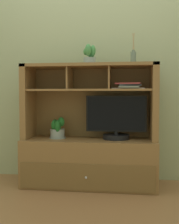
{
  "coord_description": "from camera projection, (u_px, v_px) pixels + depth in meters",
  "views": [
    {
      "loc": [
        0.36,
        -2.82,
        0.9
      ],
      "look_at": [
        0.0,
        0.0,
        0.74
      ],
      "focal_mm": 45.31,
      "sensor_mm": 36.0,
      "label": 1
    }
  ],
  "objects": [
    {
      "name": "back_wall",
      "position": [
        93.0,
        50.0,
        3.07
      ],
      "size": [
        6.0,
        0.02,
        2.8
      ],
      "primitive_type": "cube",
      "color": "#A3AF85",
      "rests_on": "ground"
    },
    {
      "name": "floor_plane",
      "position": [
        90.0,
        185.0,
        2.89
      ],
      "size": [
        6.0,
        6.0,
        0.02
      ],
      "primitive_type": "cube",
      "color": "#9A6840",
      "rests_on": "ground"
    },
    {
      "name": "potted_orchid",
      "position": [
        57.0,
        130.0,
        2.89
      ],
      "size": [
        0.17,
        0.17,
        0.22
      ],
      "color": "gray",
      "rests_on": "media_console"
    },
    {
      "name": "magazine_stack_left",
      "position": [
        129.0,
        86.0,
        2.76
      ],
      "size": [
        0.33,
        0.25,
        0.06
      ],
      "color": "beige",
      "rests_on": "media_console"
    },
    {
      "name": "potted_succulent",
      "position": [
        90.0,
        56.0,
        2.81
      ],
      "size": [
        0.14,
        0.16,
        0.2
      ],
      "color": "#8C9B97",
      "rests_on": "media_console"
    },
    {
      "name": "tv_monitor",
      "position": [
        116.0,
        121.0,
        2.83
      ],
      "size": [
        0.6,
        0.27,
        0.44
      ],
      "color": "black",
      "rests_on": "media_console"
    },
    {
      "name": "diffuser_bottle",
      "position": [
        133.0,
        57.0,
        2.77
      ],
      "size": [
        0.06,
        0.06,
        0.3
      ],
      "color": "slate",
      "rests_on": "media_console"
    },
    {
      "name": "media_console",
      "position": [
        90.0,
        148.0,
        2.87
      ],
      "size": [
        1.33,
        0.51,
        1.22
      ],
      "color": "olive",
      "rests_on": "ground"
    }
  ]
}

